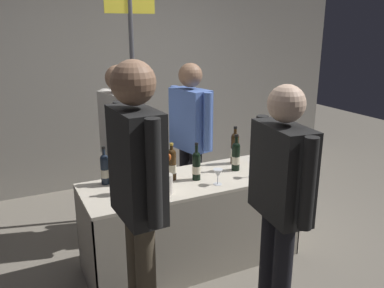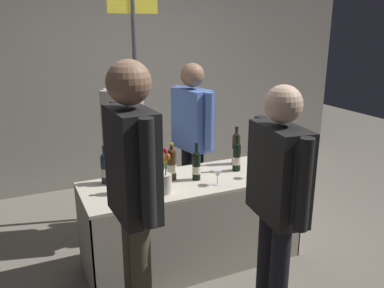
{
  "view_description": "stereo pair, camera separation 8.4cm",
  "coord_description": "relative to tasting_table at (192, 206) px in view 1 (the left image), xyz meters",
  "views": [
    {
      "loc": [
        -1.33,
        -2.72,
        1.96
      ],
      "look_at": [
        0.0,
        0.0,
        1.05
      ],
      "focal_mm": 37.38,
      "sensor_mm": 36.0,
      "label": 1
    },
    {
      "loc": [
        -1.25,
        -2.76,
        1.96
      ],
      "look_at": [
        0.0,
        0.0,
        1.05
      ],
      "focal_mm": 37.38,
      "sensor_mm": 36.0,
      "label": 2
    }
  ],
  "objects": [
    {
      "name": "wine_glass_near_vendor",
      "position": [
        0.14,
        -0.18,
        0.32
      ],
      "size": [
        0.08,
        0.08,
        0.13
      ],
      "color": "silver",
      "rests_on": "tasting_table"
    },
    {
      "name": "display_bottle_3",
      "position": [
        -0.15,
        0.07,
        0.37
      ],
      "size": [
        0.07,
        0.07,
        0.31
      ],
      "color": "#38230F",
      "rests_on": "tasting_table"
    },
    {
      "name": "wine_glass_mid",
      "position": [
        0.47,
        -0.17,
        0.34
      ],
      "size": [
        0.07,
        0.07,
        0.14
      ],
      "color": "silver",
      "rests_on": "tasting_table"
    },
    {
      "name": "vendor_assistant",
      "position": [
        -0.39,
        0.66,
        0.46
      ],
      "size": [
        0.3,
        0.59,
        1.63
      ],
      "rotation": [
        0.0,
        0.0,
        -1.34
      ],
      "color": "#4C4233",
      "rests_on": "ground_plane"
    },
    {
      "name": "display_bottle_0",
      "position": [
        0.43,
        0.03,
        0.37
      ],
      "size": [
        0.07,
        0.07,
        0.32
      ],
      "color": "black",
      "rests_on": "tasting_table"
    },
    {
      "name": "flower_vase",
      "position": [
        -0.29,
        -0.17,
        0.33
      ],
      "size": [
        0.1,
        0.1,
        0.35
      ],
      "color": "silver",
      "rests_on": "tasting_table"
    },
    {
      "name": "display_bottle_1",
      "position": [
        -0.65,
        0.22,
        0.36
      ],
      "size": [
        0.07,
        0.07,
        0.31
      ],
      "color": "#192333",
      "rests_on": "tasting_table"
    },
    {
      "name": "booth_signpost",
      "position": [
        -0.14,
        1.01,
        0.86
      ],
      "size": [
        0.48,
        0.04,
        2.26
      ],
      "color": "#47474C",
      "rests_on": "ground_plane"
    },
    {
      "name": "display_bottle_5",
      "position": [
        0.52,
        0.19,
        0.38
      ],
      "size": [
        0.07,
        0.07,
        0.34
      ],
      "color": "#38230F",
      "rests_on": "tasting_table"
    },
    {
      "name": "taster_foreground_right",
      "position": [
        -0.68,
        -0.7,
        0.57
      ],
      "size": [
        0.25,
        0.57,
        1.79
      ],
      "rotation": [
        0.0,
        0.0,
        1.61
      ],
      "color": "#4C4233",
      "rests_on": "ground_plane"
    },
    {
      "name": "display_bottle_4",
      "position": [
        -0.53,
        0.15,
        0.39
      ],
      "size": [
        0.07,
        0.07,
        0.36
      ],
      "color": "black",
      "rests_on": "tasting_table"
    },
    {
      "name": "back_partition",
      "position": [
        0.0,
        2.12,
        0.96
      ],
      "size": [
        6.43,
        0.12,
        2.96
      ],
      "primitive_type": "cube",
      "color": "#9E998E",
      "rests_on": "ground_plane"
    },
    {
      "name": "featured_wine_bottle",
      "position": [
        -0.36,
        0.18,
        0.37
      ],
      "size": [
        0.08,
        0.08,
        0.33
      ],
      "color": "black",
      "rests_on": "tasting_table"
    },
    {
      "name": "ground_plane",
      "position": [
        0.0,
        0.0,
        -0.52
      ],
      "size": [
        12.0,
        12.0,
        0.0
      ],
      "primitive_type": "plane",
      "color": "gray"
    },
    {
      "name": "vendor_presenter",
      "position": [
        0.27,
        0.59,
        0.46
      ],
      "size": [
        0.3,
        0.57,
        1.63
      ],
      "rotation": [
        0.0,
        0.0,
        -1.35
      ],
      "color": "black",
      "rests_on": "ground_plane"
    },
    {
      "name": "display_bottle_6",
      "position": [
        0.03,
        -0.02,
        0.36
      ],
      "size": [
        0.07,
        0.07,
        0.31
      ],
      "color": "black",
      "rests_on": "tasting_table"
    },
    {
      "name": "taster_foreground_left",
      "position": [
        0.16,
        -0.92,
        0.47
      ],
      "size": [
        0.26,
        0.61,
        1.64
      ],
      "rotation": [
        0.0,
        0.0,
        1.45
      ],
      "color": "black",
      "rests_on": "ground_plane"
    },
    {
      "name": "display_bottle_2",
      "position": [
        -0.53,
        -0.06,
        0.37
      ],
      "size": [
        0.08,
        0.08,
        0.31
      ],
      "color": "#192333",
      "rests_on": "tasting_table"
    },
    {
      "name": "tasting_table",
      "position": [
        0.0,
        0.0,
        0.0
      ],
      "size": [
        1.78,
        0.65,
        0.75
      ],
      "color": "beige",
      "rests_on": "ground_plane"
    }
  ]
}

